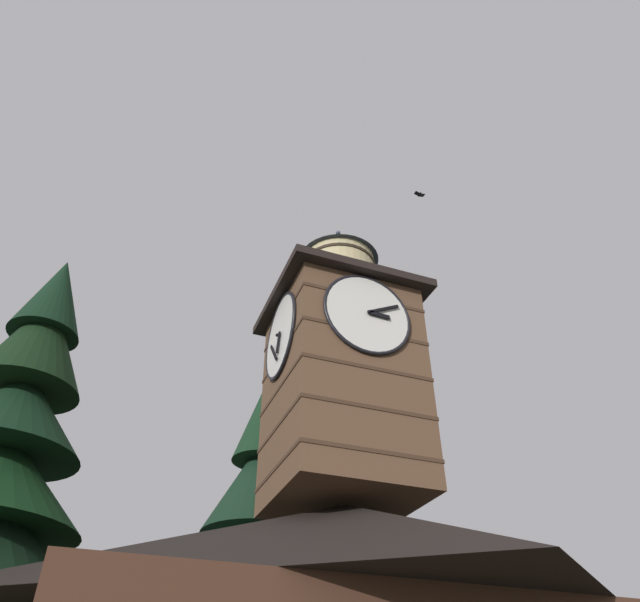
# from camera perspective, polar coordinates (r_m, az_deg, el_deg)

# --- Properties ---
(clock_tower) EXTENTS (4.30, 4.30, 9.22)m
(clock_tower) POSITION_cam_1_polar(r_m,az_deg,el_deg) (16.82, 2.05, -6.40)
(clock_tower) COLOR brown
(clock_tower) RESTS_ON building_main
(pine_tree_behind) EXTENTS (7.04, 7.04, 13.08)m
(pine_tree_behind) POSITION_cam_1_polar(r_m,az_deg,el_deg) (20.68, -6.47, -25.86)
(pine_tree_behind) COLOR #473323
(pine_tree_behind) RESTS_ON ground_plane
(moon) EXTENTS (1.75, 1.75, 1.75)m
(moon) POSITION_cam_1_polar(r_m,az_deg,el_deg) (58.10, 4.03, -22.18)
(moon) COLOR silver
(flying_bird_high) EXTENTS (0.47, 0.25, 0.13)m
(flying_bird_high) POSITION_cam_1_polar(r_m,az_deg,el_deg) (25.90, 9.62, 10.15)
(flying_bird_high) COLOR black
(flying_bird_low) EXTENTS (0.55, 0.56, 0.13)m
(flying_bird_low) POSITION_cam_1_polar(r_m,az_deg,el_deg) (24.17, 0.80, 2.84)
(flying_bird_low) COLOR black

